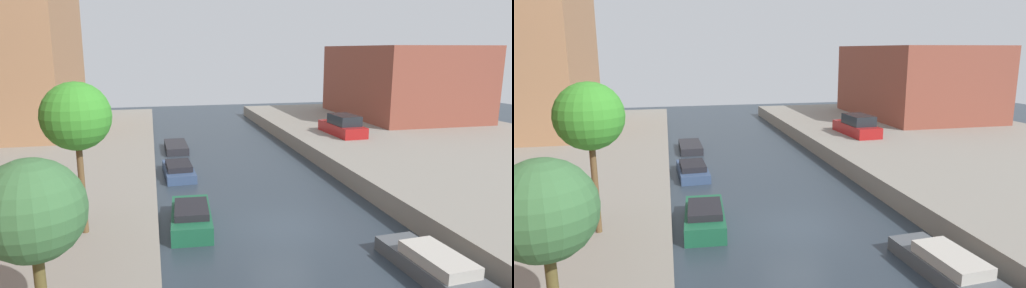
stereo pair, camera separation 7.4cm
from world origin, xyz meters
The scene contains 9 objects.
ground_plane centered at (0.00, 0.00, 0.00)m, with size 84.00×84.00×0.00m, color #28333D.
low_block_right centered at (18.00, 21.42, 4.27)m, with size 10.00×14.01×6.54m, color brown.
street_tree_1 centered at (-7.47, -7.35, 4.03)m, with size 2.14×2.14×4.12m.
street_tree_2 centered at (-7.47, -1.14, 5.04)m, with size 2.28×2.28×5.21m.
parked_car centered at (8.75, 13.75, 1.62)m, with size 2.02×4.79×1.50m.
moored_boat_left_3 centered at (-3.66, 0.92, 0.43)m, with size 1.85×4.14×0.98m.
moored_boat_left_4 centered at (-3.68, 8.82, 0.34)m, with size 1.77×4.21×0.81m.
moored_boat_left_5 centered at (-3.44, 15.56, 0.26)m, with size 1.59×3.91×0.53m.
moored_boat_right_2 centered at (3.60, -5.03, 0.37)m, with size 1.78×4.59×0.90m.
Camera 1 is at (-5.04, -16.61, 7.21)m, focal length 31.28 mm.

